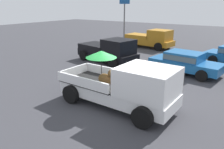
% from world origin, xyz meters
% --- Properties ---
extents(ground_plane, '(80.00, 80.00, 0.00)m').
position_xyz_m(ground_plane, '(0.00, 0.00, 0.00)').
color(ground_plane, '#38383D').
extents(pickup_truck_main, '(5.10, 2.36, 2.34)m').
position_xyz_m(pickup_truck_main, '(0.46, -0.03, 0.98)').
color(pickup_truck_main, black).
rests_on(pickup_truck_main, ground).
extents(pickup_truck_red, '(4.97, 2.59, 1.80)m').
position_xyz_m(pickup_truck_red, '(-4.36, 12.79, 0.87)').
color(pickup_truck_red, black).
rests_on(pickup_truck_red, ground).
extents(pickup_truck_far, '(5.05, 2.84, 1.80)m').
position_xyz_m(pickup_truck_far, '(-4.49, 5.79, 0.87)').
color(pickup_truck_far, black).
rests_on(pickup_truck_far, ground).
extents(parked_sedan_far, '(4.47, 2.35, 1.33)m').
position_xyz_m(parked_sedan_far, '(0.97, 6.24, 0.74)').
color(parked_sedan_far, black).
rests_on(parked_sedan_far, ground).
extents(motel_sign, '(1.40, 0.16, 5.04)m').
position_xyz_m(motel_sign, '(-9.92, 16.90, 3.55)').
color(motel_sign, '#59595B').
rests_on(motel_sign, ground).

